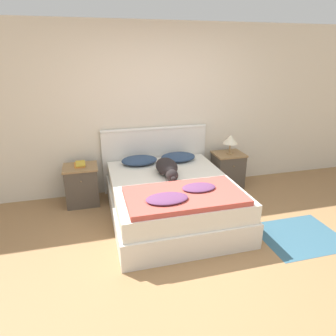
{
  "coord_description": "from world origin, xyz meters",
  "views": [
    {
      "loc": [
        -1.0,
        -2.41,
        2.11
      ],
      "look_at": [
        -0.02,
        1.26,
        0.65
      ],
      "focal_mm": 32.0,
      "sensor_mm": 36.0,
      "label": 1
    }
  ],
  "objects": [
    {
      "name": "pillow_right",
      "position": [
        0.28,
        1.79,
        0.61
      ],
      "size": [
        0.54,
        0.39,
        0.11
      ],
      "color": "navy",
      "rests_on": "bed"
    },
    {
      "name": "book_stack",
      "position": [
        -1.19,
        1.82,
        0.61
      ],
      "size": [
        0.16,
        0.22,
        0.05
      ],
      "color": "orange",
      "rests_on": "nightstand_left"
    },
    {
      "name": "headboard",
      "position": [
        -0.02,
        2.06,
        0.54
      ],
      "size": [
        1.68,
        0.06,
        1.04
      ],
      "color": "silver",
      "rests_on": "ground_plane"
    },
    {
      "name": "nightstand_right",
      "position": [
        1.15,
        1.8,
        0.3
      ],
      "size": [
        0.48,
        0.42,
        0.59
      ],
      "color": "#4C4238",
      "rests_on": "ground_plane"
    },
    {
      "name": "rug",
      "position": [
        1.38,
        0.21,
        0.0
      ],
      "size": [
        0.98,
        0.82,
        0.0
      ],
      "color": "#335B70",
      "rests_on": "ground_plane"
    },
    {
      "name": "nightstand_left",
      "position": [
        -1.19,
        1.8,
        0.3
      ],
      "size": [
        0.48,
        0.42,
        0.59
      ],
      "color": "#4C4238",
      "rests_on": "ground_plane"
    },
    {
      "name": "ground_plane",
      "position": [
        0.0,
        0.0,
        0.0
      ],
      "size": [
        16.0,
        16.0,
        0.0
      ],
      "primitive_type": "plane",
      "color": "#997047"
    },
    {
      "name": "wall_back",
      "position": [
        0.0,
        2.13,
        1.27
      ],
      "size": [
        9.0,
        0.06,
        2.55
      ],
      "color": "beige",
      "rests_on": "ground_plane"
    },
    {
      "name": "table_lamp",
      "position": [
        1.15,
        1.78,
        0.82
      ],
      "size": [
        0.24,
        0.24,
        0.31
      ],
      "color": "#9E7A4C",
      "rests_on": "nightstand_right"
    },
    {
      "name": "bed",
      "position": [
        -0.02,
        1.07,
        0.27
      ],
      "size": [
        1.6,
        1.93,
        0.55
      ],
      "color": "silver",
      "rests_on": "ground_plane"
    },
    {
      "name": "quilt",
      "position": [
        -0.03,
        0.52,
        0.59
      ],
      "size": [
        1.35,
        0.75,
        0.11
      ],
      "color": "#BC4C42",
      "rests_on": "bed"
    },
    {
      "name": "dog",
      "position": [
        -0.02,
        1.28,
        0.65
      ],
      "size": [
        0.29,
        0.7,
        0.21
      ],
      "color": "black",
      "rests_on": "bed"
    },
    {
      "name": "pillow_left",
      "position": [
        -0.32,
        1.79,
        0.61
      ],
      "size": [
        0.54,
        0.39,
        0.11
      ],
      "color": "navy",
      "rests_on": "bed"
    }
  ]
}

